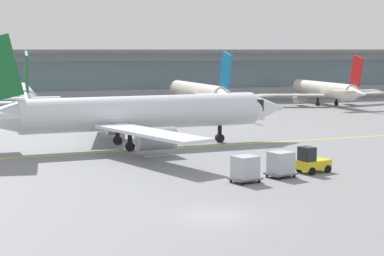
{
  "coord_description": "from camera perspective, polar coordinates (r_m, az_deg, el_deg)",
  "views": [
    {
      "loc": [
        -12.42,
        -34.24,
        9.6
      ],
      "look_at": [
        4.09,
        16.93,
        3.0
      ],
      "focal_mm": 59.94,
      "sensor_mm": 36.0,
      "label": 1
    }
  ],
  "objects": [
    {
      "name": "ground_plane",
      "position": [
        37.67,
        2.0,
        -7.77
      ],
      "size": [
        400.0,
        400.0,
        0.0
      ],
      "primitive_type": "plane",
      "color": "gray"
    },
    {
      "name": "taxiway_centreline_stripe",
      "position": [
        61.93,
        -3.97,
        -1.93
      ],
      "size": [
        109.79,
        7.47,
        0.01
      ],
      "primitive_type": "cube",
      "rotation": [
        0.0,
        0.0,
        0.06
      ],
      "color": "yellow",
      "rests_on": "ground_plane"
    },
    {
      "name": "terminal_concourse",
      "position": [
        118.98,
        -11.91,
        4.59
      ],
      "size": [
        202.51,
        11.0,
        9.6
      ],
      "color": "#9EA3A8",
      "rests_on": "ground_plane"
    },
    {
      "name": "gate_airplane_2",
      "position": [
        96.62,
        -14.68,
        2.75
      ],
      "size": [
        26.48,
        28.42,
        9.43
      ],
      "rotation": [
        0.0,
        0.0,
        1.55
      ],
      "color": "silver",
      "rests_on": "ground_plane"
    },
    {
      "name": "gate_airplane_3",
      "position": [
        101.12,
        0.57,
        3.16
      ],
      "size": [
        26.48,
        28.44,
        9.43
      ],
      "rotation": [
        0.0,
        0.0,
        1.6
      ],
      "color": "silver",
      "rests_on": "ground_plane"
    },
    {
      "name": "gate_airplane_4",
      "position": [
        113.55,
        11.66,
        3.34
      ],
      "size": [
        24.68,
        26.48,
        8.79
      ],
      "rotation": [
        0.0,
        0.0,
        1.55
      ],
      "color": "silver",
      "rests_on": "ground_plane"
    },
    {
      "name": "taxiing_regional_jet",
      "position": [
        63.31,
        -4.81,
        1.28
      ],
      "size": [
        33.37,
        30.97,
        11.05
      ],
      "rotation": [
        0.0,
        0.0,
        0.06
      ],
      "color": "silver",
      "rests_on": "ground_plane"
    },
    {
      "name": "baggage_tug",
      "position": [
        51.01,
        10.6,
        -2.95
      ],
      "size": [
        2.88,
        2.18,
        2.1
      ],
      "rotation": [
        0.0,
        0.0,
        0.27
      ],
      "color": "yellow",
      "rests_on": "ground_plane"
    },
    {
      "name": "cargo_dolly_lead",
      "position": [
        48.84,
        7.91,
        -3.15
      ],
      "size": [
        2.46,
        2.11,
        1.94
      ],
      "rotation": [
        0.0,
        0.0,
        0.27
      ],
      "color": "#595B60",
      "rests_on": "ground_plane"
    },
    {
      "name": "cargo_dolly_trailing",
      "position": [
        46.67,
        4.75,
        -3.58
      ],
      "size": [
        2.46,
        2.11,
        1.94
      ],
      "rotation": [
        0.0,
        0.0,
        0.27
      ],
      "color": "#595B60",
      "rests_on": "ground_plane"
    }
  ]
}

